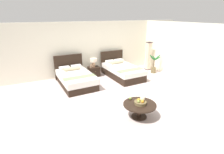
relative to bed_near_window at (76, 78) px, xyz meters
The scene contains 13 objects.
ground_plane 2.14m from the bed_near_window, 57.85° to the right, with size 10.39×9.71×0.02m, color beige.
wall_back 1.95m from the bed_near_window, 48.09° to the left, with size 10.39×0.12×2.53m, color white.
wall_side_right 4.84m from the bed_near_window, 17.15° to the right, with size 0.12×5.31×2.53m, color white.
bed_near_window is the anchor object (origin of this frame).
bed_near_corner 2.25m from the bed_near_window, ahead, with size 1.29×2.24×1.09m.
nightstand 1.29m from the bed_near_window, 31.96° to the left, with size 0.53×0.43×0.47m.
table_lamp 1.38m from the bed_near_window, 32.71° to the left, with size 0.33×0.33×0.42m.
vase 1.17m from the bed_near_window, 34.47° to the left, with size 0.08×0.08×0.17m.
coffee_table 3.42m from the bed_near_window, 73.41° to the right, with size 0.95×0.95×0.42m.
fruit_bowl 3.44m from the bed_near_window, 73.18° to the right, with size 0.36×0.36×0.21m.
loose_apple 3.06m from the bed_near_window, 73.30° to the right, with size 0.08×0.08×0.08m.
floor_lamp_corner 4.15m from the bed_near_window, ahead, with size 0.26×0.26×1.48m.
potted_palm 4.02m from the bed_near_window, ahead, with size 0.68×0.58×0.96m.
Camera 1 is at (-2.87, -5.14, 2.85)m, focal length 28.25 mm.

